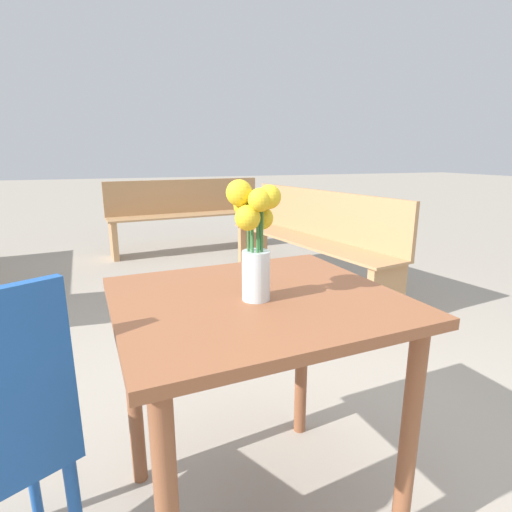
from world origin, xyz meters
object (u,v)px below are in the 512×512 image
bench_far (187,211)px  bench_near (313,235)px  flower_vase (254,236)px  table_front (256,337)px

bench_far → bench_near: bearing=-67.2°
flower_vase → bench_near: (1.25, 2.03, -0.46)m
flower_vase → bench_far: bearing=82.8°
table_front → bench_far: 3.85m
bench_far → flower_vase: bearing=-97.2°
bench_near → bench_far: same height
bench_far → table_front: bearing=-97.0°
bench_near → bench_far: bearing=112.8°
bench_near → bench_far: 1.97m
table_front → bench_near: 2.35m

